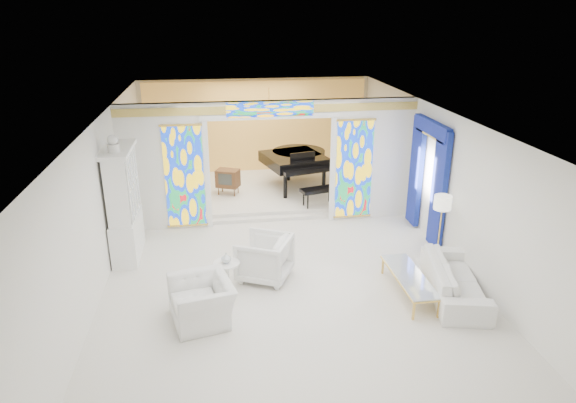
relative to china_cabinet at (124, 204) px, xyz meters
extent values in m
plane|color=silver|center=(3.22, -0.60, -1.17)|extent=(12.00, 12.00, 0.00)
cube|color=white|center=(3.22, -0.60, 1.83)|extent=(7.00, 12.00, 0.02)
cube|color=silver|center=(3.22, 5.40, 0.33)|extent=(7.00, 0.02, 3.00)
cube|color=silver|center=(3.22, -6.60, 0.33)|extent=(7.00, 0.02, 3.00)
cube|color=silver|center=(-0.28, -0.60, 0.33)|extent=(0.02, 12.00, 3.00)
cube|color=silver|center=(6.72, -0.60, 0.33)|extent=(0.02, 12.00, 3.00)
cube|color=silver|center=(0.72, 1.40, 0.33)|extent=(2.00, 0.18, 3.00)
cube|color=silver|center=(5.72, 1.40, 0.33)|extent=(2.00, 0.18, 3.00)
cube|color=silver|center=(3.22, 1.40, 1.63)|extent=(3.00, 0.18, 0.40)
cube|color=white|center=(1.72, 1.30, 0.13)|extent=(0.12, 0.06, 2.60)
cube|color=white|center=(4.72, 1.30, 0.13)|extent=(0.12, 0.06, 2.60)
cube|color=white|center=(3.22, 1.30, 1.48)|extent=(3.24, 0.06, 0.12)
cube|color=#E8BE57|center=(3.22, 1.30, 1.65)|extent=(7.00, 0.05, 0.18)
cube|color=gold|center=(1.19, 1.29, 0.13)|extent=(0.90, 0.04, 2.40)
cube|color=gold|center=(5.25, 1.29, 0.13)|extent=(0.90, 0.04, 2.40)
cube|color=gold|center=(3.22, 1.29, 1.65)|extent=(2.00, 0.04, 0.34)
cube|color=silver|center=(3.22, 3.50, -1.08)|extent=(6.80, 3.80, 0.18)
cube|color=#F6BD55|center=(3.22, 5.28, 0.33)|extent=(6.70, 0.10, 2.90)
cylinder|color=gold|center=(3.42, 3.40, 1.38)|extent=(0.48, 0.48, 0.30)
cube|color=navy|center=(6.62, -0.55, 0.18)|extent=(0.12, 0.55, 2.60)
cube|color=navy|center=(6.62, 0.75, 0.18)|extent=(0.12, 0.55, 2.60)
cube|color=navy|center=(6.62, 0.10, 1.38)|extent=(0.14, 1.70, 0.30)
cube|color=#E0C14F|center=(6.62, 0.10, 1.21)|extent=(0.12, 1.50, 0.06)
cube|color=white|center=(0.00, 0.00, -0.72)|extent=(0.50, 1.40, 0.90)
cube|color=white|center=(0.00, 0.00, 0.43)|extent=(0.44, 1.30, 1.40)
cube|color=silver|center=(0.23, 0.00, 0.43)|extent=(0.01, 1.20, 1.30)
cube|color=white|center=(0.00, 0.00, 1.17)|extent=(0.56, 1.46, 0.08)
cylinder|color=white|center=(0.00, -0.35, 1.29)|extent=(0.22, 0.22, 0.16)
sphere|color=white|center=(0.00, -0.35, 1.45)|extent=(0.20, 0.20, 0.20)
imported|color=silver|center=(1.58, -2.69, -0.81)|extent=(1.21, 1.31, 0.72)
imported|color=white|center=(2.77, -1.40, -0.73)|extent=(1.27, 1.26, 0.87)
imported|color=white|center=(6.17, -2.53, -0.85)|extent=(1.32, 2.35, 0.65)
cylinder|color=white|center=(2.03, -1.82, -0.58)|extent=(0.54, 0.54, 0.04)
cylinder|color=white|center=(2.03, -1.82, -0.88)|extent=(0.09, 0.09, 0.57)
cylinder|color=white|center=(2.03, -1.82, -1.15)|extent=(0.36, 0.36, 0.03)
imported|color=silver|center=(2.03, -1.82, -0.47)|extent=(0.22, 0.22, 0.19)
cube|color=silver|center=(5.34, -2.39, -0.80)|extent=(0.52, 1.73, 0.04)
cube|color=gold|center=(5.34, -2.39, -0.81)|extent=(0.55, 1.76, 0.03)
cube|color=gold|center=(5.12, -3.21, -0.99)|extent=(0.04, 0.04, 0.36)
cube|color=gold|center=(5.57, -3.21, -0.99)|extent=(0.04, 0.04, 0.36)
cube|color=gold|center=(5.12, -1.57, -0.99)|extent=(0.04, 0.04, 0.36)
cube|color=gold|center=(5.57, -1.57, -0.99)|extent=(0.04, 0.04, 0.36)
cylinder|color=gold|center=(6.42, -1.19, -1.16)|extent=(0.28, 0.28, 0.03)
cylinder|color=gold|center=(6.42, -1.19, -0.51)|extent=(0.03, 0.03, 1.33)
cylinder|color=white|center=(6.42, -1.19, 0.14)|extent=(0.40, 0.40, 0.28)
cube|color=black|center=(4.10, 3.43, -0.19)|extent=(1.90, 1.98, 0.30)
cylinder|color=black|center=(4.31, 3.87, -0.19)|extent=(1.86, 1.86, 0.30)
cube|color=black|center=(4.35, 2.52, -0.23)|extent=(1.46, 0.68, 0.11)
cube|color=white|center=(4.37, 2.43, -0.21)|extent=(1.30, 0.45, 0.03)
cube|color=black|center=(4.25, 2.87, 0.04)|extent=(0.72, 0.22, 0.26)
cube|color=black|center=(4.51, 1.90, -0.57)|extent=(1.01, 0.60, 0.08)
cylinder|color=black|center=(3.73, 2.57, -0.66)|extent=(0.13, 0.13, 0.65)
cylinder|color=black|center=(4.85, 2.87, -0.66)|extent=(0.13, 0.13, 0.65)
cylinder|color=black|center=(4.04, 4.07, -0.66)|extent=(0.13, 0.13, 0.65)
cube|color=brown|center=(2.23, 3.10, -0.54)|extent=(0.71, 0.61, 0.48)
cube|color=#323734|center=(2.15, 2.92, -0.51)|extent=(0.36, 0.17, 0.31)
cone|color=brown|center=(1.96, 3.06, -0.88)|extent=(0.05, 0.05, 0.21)
cone|color=brown|center=(2.38, 2.88, -0.88)|extent=(0.05, 0.05, 0.21)
cone|color=brown|center=(2.07, 3.33, -0.88)|extent=(0.05, 0.05, 0.21)
cone|color=brown|center=(2.50, 3.15, -0.88)|extent=(0.05, 0.05, 0.21)
camera|label=1|loc=(1.95, -10.29, 3.81)|focal=32.00mm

